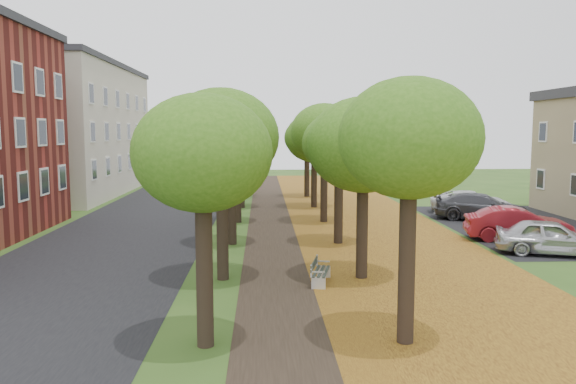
{
  "coord_description": "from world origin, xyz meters",
  "views": [
    {
      "loc": [
        -0.83,
        -12.94,
        5.11
      ],
      "look_at": [
        0.25,
        10.65,
        2.5
      ],
      "focal_mm": 35.0,
      "sensor_mm": 36.0,
      "label": 1
    }
  ],
  "objects": [
    {
      "name": "tree_row_east",
      "position": [
        2.6,
        15.0,
        4.65
      ],
      "size": [
        3.62,
        33.62,
        6.23
      ],
      "color": "black",
      "rests_on": "ground"
    },
    {
      "name": "car_white",
      "position": [
        12.12,
        20.95,
        0.69
      ],
      "size": [
        5.42,
        3.71,
        1.38
      ],
      "primitive_type": "imported",
      "rotation": [
        0.0,
        0.0,
        1.26
      ],
      "color": "silver",
      "rests_on": "ground"
    },
    {
      "name": "car_red",
      "position": [
        11.0,
        12.22,
        0.77
      ],
      "size": [
        4.92,
        2.58,
        1.54
      ],
      "primitive_type": "imported",
      "rotation": [
        0.0,
        0.0,
        1.36
      ],
      "color": "maroon",
      "rests_on": "ground"
    },
    {
      "name": "building_cream",
      "position": [
        -17.0,
        33.0,
        5.21
      ],
      "size": [
        10.3,
        20.3,
        10.4
      ],
      "color": "beige",
      "rests_on": "ground"
    },
    {
      "name": "ground",
      "position": [
        0.0,
        0.0,
        0.0
      ],
      "size": [
        120.0,
        120.0,
        0.0
      ],
      "primitive_type": "plane",
      "color": "#2D4C19",
      "rests_on": "ground"
    },
    {
      "name": "car_silver",
      "position": [
        11.0,
        9.25,
        0.74
      ],
      "size": [
        4.65,
        3.03,
        1.47
      ],
      "primitive_type": "imported",
      "rotation": [
        0.0,
        0.0,
        1.24
      ],
      "color": "#B3B2B7",
      "rests_on": "ground"
    },
    {
      "name": "car_grey",
      "position": [
        11.66,
        18.22,
        0.76
      ],
      "size": [
        5.64,
        3.85,
        1.52
      ],
      "primitive_type": "imported",
      "rotation": [
        0.0,
        0.0,
        1.21
      ],
      "color": "#36373C",
      "rests_on": "ground"
    },
    {
      "name": "footpath",
      "position": [
        0.0,
        15.0,
        0.0
      ],
      "size": [
        3.2,
        70.0,
        0.01
      ],
      "primitive_type": "cube",
      "color": "black",
      "rests_on": "ground"
    },
    {
      "name": "street_asphalt",
      "position": [
        -7.5,
        15.0,
        0.0
      ],
      "size": [
        8.0,
        70.0,
        0.01
      ],
      "primitive_type": "cube",
      "color": "black",
      "rests_on": "ground"
    },
    {
      "name": "bench",
      "position": [
        1.07,
        5.35,
        0.4
      ],
      "size": [
        0.82,
        1.71,
        0.78
      ],
      "rotation": [
        0.0,
        0.0,
        1.35
      ],
      "color": "#242D25",
      "rests_on": "ground"
    },
    {
      "name": "leaf_verge",
      "position": [
        5.0,
        15.0,
        0.01
      ],
      "size": [
        7.5,
        70.0,
        0.01
      ],
      "primitive_type": "cube",
      "color": "#A8761F",
      "rests_on": "ground"
    },
    {
      "name": "parking_lot",
      "position": [
        13.5,
        16.0,
        0.0
      ],
      "size": [
        9.0,
        16.0,
        0.01
      ],
      "primitive_type": "cube",
      "color": "black",
      "rests_on": "ground"
    },
    {
      "name": "tree_row_west",
      "position": [
        -2.2,
        15.0,
        4.65
      ],
      "size": [
        3.62,
        33.62,
        6.23
      ],
      "color": "black",
      "rests_on": "ground"
    }
  ]
}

